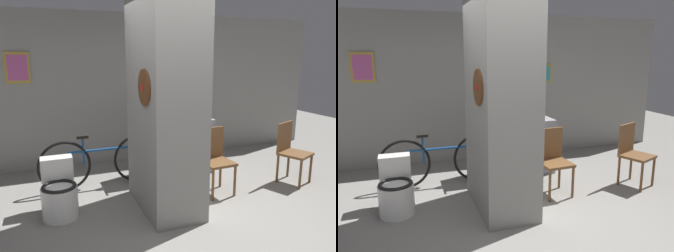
% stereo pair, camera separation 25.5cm
% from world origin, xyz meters
% --- Properties ---
extents(ground_plane, '(14.00, 14.00, 0.00)m').
position_xyz_m(ground_plane, '(0.00, 0.00, 0.00)').
color(ground_plane, gray).
extents(wall_back, '(8.00, 0.09, 2.60)m').
position_xyz_m(wall_back, '(-0.00, 2.63, 1.30)').
color(wall_back, gray).
rests_on(wall_back, ground_plane).
extents(pillar_center, '(0.66, 1.19, 2.60)m').
position_xyz_m(pillar_center, '(0.08, 0.59, 1.30)').
color(pillar_center, gray).
rests_on(pillar_center, ground_plane).
extents(counter_shelf, '(1.24, 0.44, 0.88)m').
position_xyz_m(counter_shelf, '(0.65, 1.65, 0.44)').
color(counter_shelf, gray).
rests_on(counter_shelf, ground_plane).
extents(toilet, '(0.42, 0.58, 0.67)m').
position_xyz_m(toilet, '(-1.18, 0.82, 0.28)').
color(toilet, white).
rests_on(toilet, ground_plane).
extents(chair_near_pillar, '(0.43, 0.43, 0.91)m').
position_xyz_m(chair_near_pillar, '(0.88, 0.76, 0.50)').
color(chair_near_pillar, brown).
rests_on(chair_near_pillar, ground_plane).
extents(chair_by_doorway, '(0.53, 0.53, 0.91)m').
position_xyz_m(chair_by_doorway, '(2.14, 0.68, 0.50)').
color(chair_by_doorway, brown).
rests_on(chair_by_doorway, ground_plane).
extents(bicycle, '(1.79, 0.42, 0.79)m').
position_xyz_m(bicycle, '(-0.53, 1.53, 0.38)').
color(bicycle, black).
rests_on(bicycle, ground_plane).
extents(bottle_tall, '(0.08, 0.08, 0.27)m').
position_xyz_m(bottle_tall, '(0.60, 1.72, 0.98)').
color(bottle_tall, silver).
rests_on(bottle_tall, counter_shelf).
extents(bottle_short, '(0.09, 0.09, 0.20)m').
position_xyz_m(bottle_short, '(0.73, 1.68, 0.95)').
color(bottle_short, '#19598C').
rests_on(bottle_short, counter_shelf).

